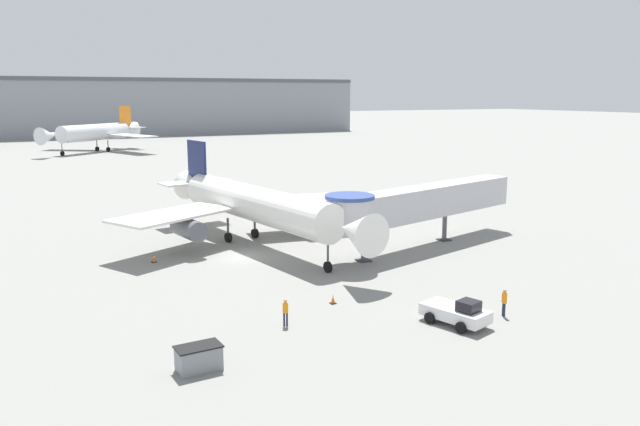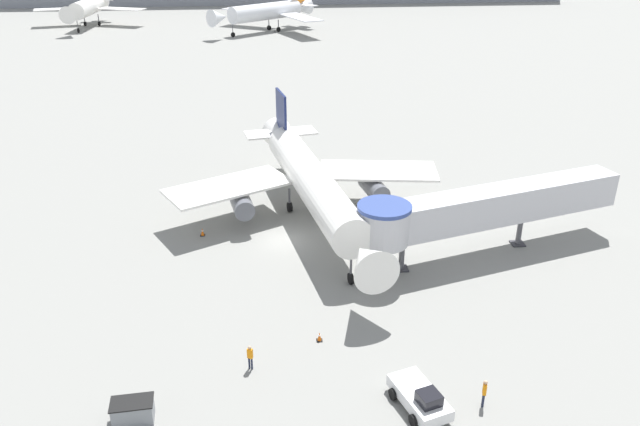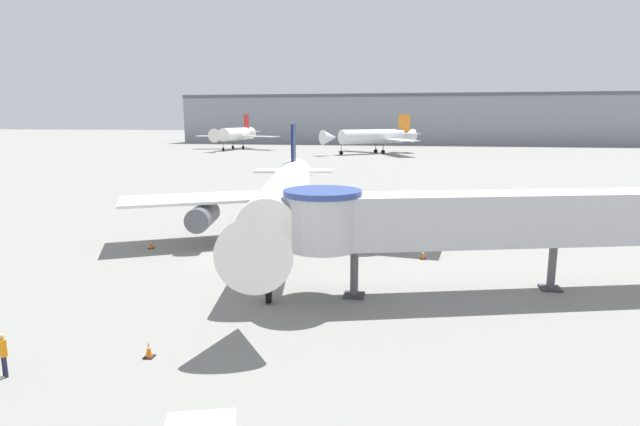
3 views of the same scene
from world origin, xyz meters
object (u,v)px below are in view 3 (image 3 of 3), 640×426
Objects in this scene: traffic_cone_port_wing at (151,244)px; traffic_cone_starboard_wing at (423,255)px; ground_crew_marshaller at (3,352)px; background_jet_red_tail at (235,134)px; traffic_cone_near_nose at (149,350)px; background_jet_orange_tail at (374,137)px; main_airplane at (285,196)px; jet_bridge at (475,219)px.

traffic_cone_starboard_wing is at bearing 1.99° from traffic_cone_port_wing.
background_jet_red_tail is at bearing 132.36° from ground_crew_marshaller.
traffic_cone_near_nose is 124.26m from background_jet_orange_tail.
background_jet_red_tail is (-45.17, 136.25, 4.54)m from traffic_cone_near_nose.
traffic_cone_port_wing is at bearing -176.27° from main_airplane.
jet_bridge is 23.34m from traffic_cone_port_wing.
traffic_cone_port_wing is 19.87m from traffic_cone_starboard_wing.
traffic_cone_near_nose is (-13.65, -10.34, -3.86)m from jet_bridge.
traffic_cone_near_nose is at bearing -123.86° from traffic_cone_starboard_wing.
traffic_cone_port_wing is at bearing -178.01° from traffic_cone_starboard_wing.
jet_bridge is 34.94× the size of traffic_cone_near_nose.
jet_bridge is at bearing -14.23° from traffic_cone_port_wing.
traffic_cone_port_wing is at bearing -68.74° from background_jet_red_tail.
main_airplane reaches higher than traffic_cone_port_wing.
background_jet_orange_tail is at bearing 114.04° from ground_crew_marshaller.
jet_bridge is 0.83× the size of background_jet_orange_tail.
traffic_cone_port_wing is 125.76m from background_jet_red_tail.
background_jet_orange_tail is (-11.35, 107.50, 4.46)m from traffic_cone_starboard_wing.
background_jet_red_tail is (-56.36, 119.57, 4.54)m from traffic_cone_starboard_wing.
traffic_cone_starboard_wing is at bearing -19.31° from main_airplane.
traffic_cone_port_wing is at bearing -43.83° from background_jet_orange_tail.
jet_bridge is 22.38m from ground_crew_marshaller.
jet_bridge is 32.84× the size of traffic_cone_port_wing.
jet_bridge is at bearing -60.59° from background_jet_red_tail.
main_airplane is 10.57m from traffic_cone_port_wing.
traffic_cone_starboard_wing is 20.09m from traffic_cone_near_nose.
background_jet_red_tail is at bearing 106.88° from traffic_cone_port_wing.
jet_bridge is 35.48× the size of traffic_cone_starboard_wing.
traffic_cone_near_nose is 143.62m from background_jet_red_tail.
main_airplane reaches higher than jet_bridge.
ground_crew_marshaller is at bearing -77.21° from traffic_cone_port_wing.
jet_bridge is 7.83m from traffic_cone_starboard_wing.
background_jet_red_tail is at bearing -144.34° from background_jet_orange_tail.
traffic_cone_near_nose is at bearing 53.89° from ground_crew_marshaller.
ground_crew_marshaller is at bearing -41.29° from background_jet_orange_tail.
traffic_cone_port_wing is (-22.31, 5.66, -3.84)m from jet_bridge.
ground_crew_marshaller is (-5.52, -20.74, -2.85)m from main_airplane.
traffic_cone_port_wing is 18.85m from ground_crew_marshaller.
background_jet_red_tail reaches higher than traffic_cone_starboard_wing.
jet_bridge is 0.81× the size of background_jet_red_tail.
jet_bridge is 114.68m from background_jet_orange_tail.
main_airplane is 10.89m from traffic_cone_starboard_wing.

